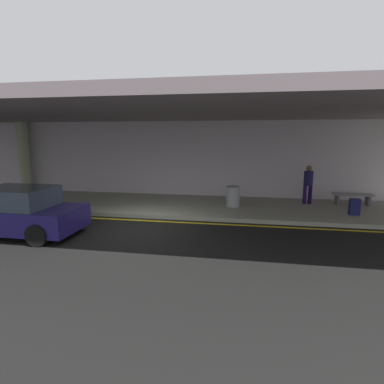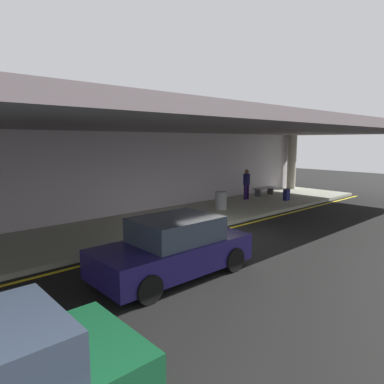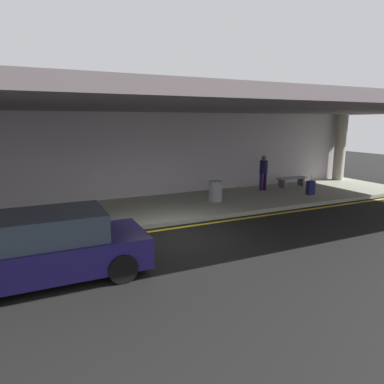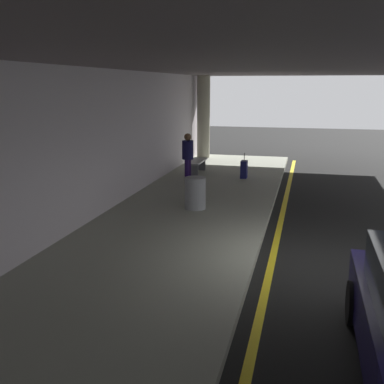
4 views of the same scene
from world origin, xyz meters
name	(u,v)px [view 4 (image 4 of 4)]	position (x,y,z in m)	size (l,w,h in m)	color
ground_plane	(309,266)	(0.00, 0.00, 0.00)	(60.00, 60.00, 0.00)	black
sidewalk	(156,249)	(0.00, 3.10, 0.07)	(26.00, 4.20, 0.15)	gray
lane_stripe_yellow	(272,262)	(0.00, 0.71, 0.00)	(26.00, 0.14, 0.01)	yellow
support_column_center	(203,117)	(12.00, 4.76, 1.97)	(0.58, 0.58, 3.65)	gray
ceiling_overhang	(177,54)	(0.00, 2.60, 3.95)	(28.00, 13.20, 0.30)	slate
terminal_back_wall	(52,158)	(0.00, 5.35, 1.90)	(26.00, 0.30, 3.80)	#B6AEB5
traveler_with_luggage	(188,155)	(6.24, 4.01, 1.11)	(0.38, 0.38, 1.68)	#1E0D46
suitcase_upright_primary	(244,169)	(7.60, 2.30, 0.46)	(0.36, 0.22, 0.90)	#151850
bench_metal	(197,164)	(8.13, 4.16, 0.50)	(1.60, 0.50, 0.48)	slate
trash_bin_steel	(195,193)	(3.07, 2.99, 0.57)	(0.56, 0.56, 0.85)	gray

